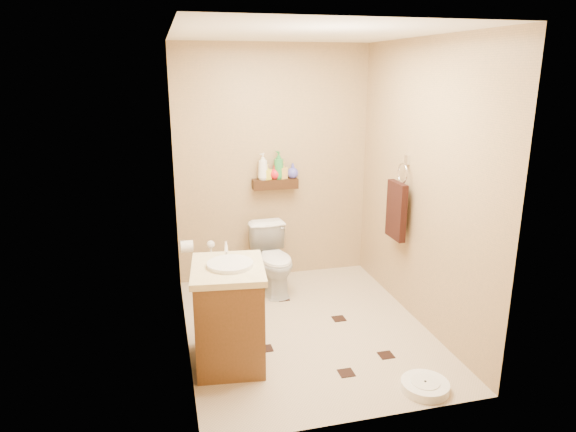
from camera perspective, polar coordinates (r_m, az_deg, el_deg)
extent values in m
plane|color=#C4A98F|center=(4.52, 2.00, -12.30)|extent=(2.50, 2.50, 0.00)
cube|color=#A0825B|center=(5.28, -1.65, 5.69)|extent=(2.00, 0.04, 2.40)
cube|color=#A0825B|center=(2.96, 8.94, -2.79)|extent=(2.00, 0.04, 2.40)
cube|color=#A0825B|center=(3.94, -11.95, 1.78)|extent=(0.04, 2.50, 2.40)
cube|color=#A0825B|center=(4.47, 14.58, 3.30)|extent=(0.04, 2.50, 2.40)
cube|color=white|center=(3.99, 2.35, 19.66)|extent=(2.00, 2.50, 0.02)
cube|color=#3A1D0F|center=(5.24, -1.44, 3.61)|extent=(0.46, 0.14, 0.10)
cube|color=black|center=(4.22, -2.50, -14.50)|extent=(0.11, 0.11, 0.01)
cube|color=black|center=(4.69, 5.67, -11.28)|extent=(0.11, 0.11, 0.01)
cube|color=black|center=(3.95, 6.49, -16.93)|extent=(0.11, 0.11, 0.01)
cube|color=black|center=(4.83, -6.28, -10.40)|extent=(0.11, 0.11, 0.01)
cube|color=black|center=(4.20, 10.84, -14.93)|extent=(0.11, 0.11, 0.01)
cube|color=black|center=(5.03, -0.54, -9.17)|extent=(0.11, 0.11, 0.01)
imported|color=white|center=(5.10, -1.60, -4.84)|extent=(0.41, 0.67, 0.66)
cube|color=brown|center=(3.92, -6.53, -11.15)|extent=(0.55, 0.65, 0.73)
cube|color=beige|center=(3.76, -6.71, -5.88)|extent=(0.59, 0.69, 0.05)
cylinder|color=white|center=(3.75, -6.44, -5.46)|extent=(0.34, 0.34, 0.05)
cylinder|color=silver|center=(3.92, -6.88, -3.56)|extent=(0.03, 0.03, 0.11)
cylinder|color=white|center=(3.86, 14.97, -17.78)|extent=(0.44, 0.44, 0.06)
cylinder|color=white|center=(3.84, 15.01, -17.37)|extent=(0.20, 0.20, 0.01)
cylinder|color=#1A6A6B|center=(5.33, -8.41, -7.15)|extent=(0.11, 0.11, 0.12)
cylinder|color=white|center=(5.25, -8.51, -4.86)|extent=(0.02, 0.02, 0.35)
sphere|color=white|center=(5.19, -8.59, -3.15)|extent=(0.08, 0.08, 0.08)
cube|color=silver|center=(4.65, 13.11, 6.12)|extent=(0.03, 0.06, 0.08)
torus|color=silver|center=(4.65, 12.63, 4.66)|extent=(0.02, 0.19, 0.19)
cube|color=black|center=(4.71, 11.95, 0.59)|extent=(0.06, 0.30, 0.52)
cylinder|color=white|center=(4.74, -11.17, -3.35)|extent=(0.11, 0.11, 0.11)
cylinder|color=silver|center=(4.71, -11.70, -2.69)|extent=(0.04, 0.02, 0.02)
imported|color=white|center=(5.18, -2.80, 5.52)|extent=(0.15, 0.15, 0.27)
imported|color=yellow|center=(5.20, -2.33, 4.92)|extent=(0.09, 0.09, 0.15)
imported|color=red|center=(5.21, -1.44, 4.93)|extent=(0.15, 0.15, 0.15)
imported|color=#2C863B|center=(5.21, -1.04, 5.68)|extent=(0.14, 0.14, 0.28)
imported|color=gold|center=(5.23, -0.60, 5.11)|extent=(0.11, 0.11, 0.17)
imported|color=#4847B2|center=(5.26, 0.53, 5.05)|extent=(0.12, 0.12, 0.15)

